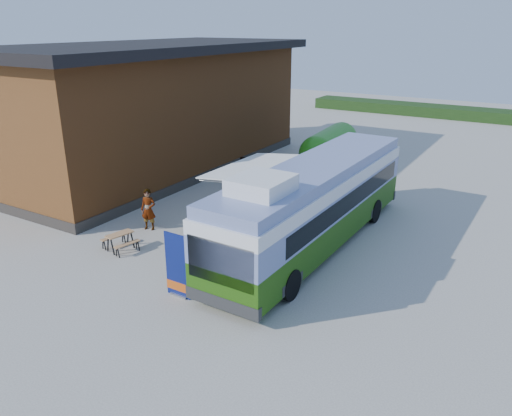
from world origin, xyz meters
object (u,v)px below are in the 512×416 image
Objects in this scene: person_b at (242,174)px; slurry_tanker at (330,146)px; banner at (178,271)px; bus at (314,202)px; picnic_table at (120,238)px; person_a at (148,210)px.

person_b is 0.27× the size of slurry_tanker.
slurry_tanker reaches higher than banner.
bus is 6.43m from banner.
person_b is (-4.25, 10.61, 0.01)m from banner.
bus is 11.44m from slurry_tanker.
banner is at bearing -88.27° from slurry_tanker.
person_a is (-0.47, 2.21, 0.40)m from picnic_table.
banner is (-2.10, -6.00, -0.97)m from bus.
slurry_tanker is (-1.81, 16.75, 0.56)m from banner.
bus is 7.01× the size of person_a.
person_a is at bearing -107.55° from slurry_tanker.
person_b is 6.63m from slurry_tanker.
bus is at bearing 46.56° from picnic_table.
bus is 7.30m from person_a.
person_b is (0.56, 6.76, 0.01)m from person_a.
bus reaches higher than slurry_tanker.
person_b reaches higher than person_a.
person_a is (-4.81, 3.85, -0.00)m from banner.
person_a is at bearing 36.23° from person_b.
bus reaches higher than person_a.
person_a is at bearing 142.35° from banner.
person_b reaches higher than picnic_table.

